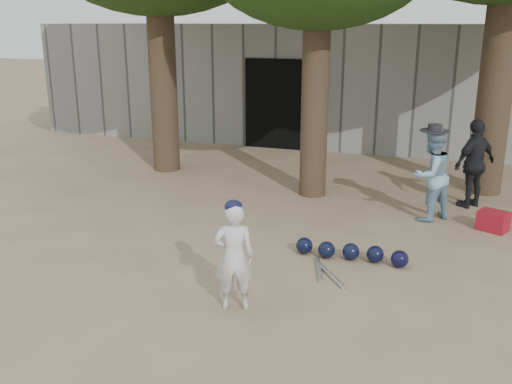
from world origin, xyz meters
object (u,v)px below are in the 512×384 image
at_px(boy_player, 234,257).
at_px(spectator_blue, 431,175).
at_px(red_bag, 493,221).
at_px(spectator_dark, 475,164).

bearing_deg(boy_player, spectator_blue, -136.48).
relative_size(spectator_blue, red_bag, 3.51).
bearing_deg(red_bag, spectator_dark, 104.95).
relative_size(spectator_dark, red_bag, 3.61).
distance_m(boy_player, red_bag, 4.59).
relative_size(boy_player, spectator_blue, 0.83).
bearing_deg(spectator_blue, spectator_dark, -173.40).
bearing_deg(spectator_dark, red_bag, 56.37).
height_order(boy_player, red_bag, boy_player).
distance_m(spectator_blue, spectator_dark, 1.15).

